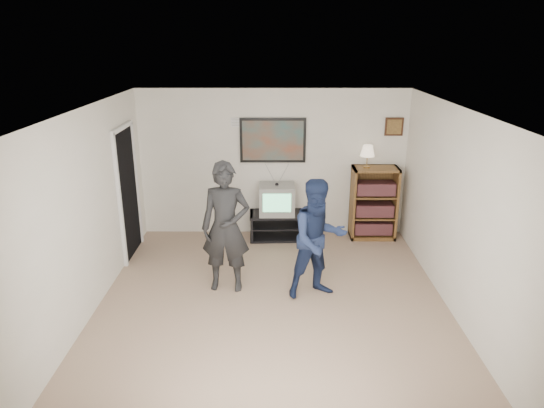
{
  "coord_description": "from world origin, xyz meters",
  "views": [
    {
      "loc": [
        0.01,
        -5.49,
        3.28
      ],
      "look_at": [
        -0.01,
        0.68,
        1.15
      ],
      "focal_mm": 32.0,
      "sensor_mm": 36.0,
      "label": 1
    }
  ],
  "objects_px": {
    "media_stand": "(276,225)",
    "bookshelf": "(374,203)",
    "person_tall": "(226,228)",
    "crt_television": "(277,199)",
    "person_short": "(318,239)"
  },
  "relations": [
    {
      "from": "crt_television",
      "to": "person_tall",
      "type": "relative_size",
      "value": 0.33
    },
    {
      "from": "crt_television",
      "to": "person_short",
      "type": "bearing_deg",
      "value": -75.56
    },
    {
      "from": "bookshelf",
      "to": "person_short",
      "type": "distance_m",
      "value": 2.29
    },
    {
      "from": "bookshelf",
      "to": "person_tall",
      "type": "relative_size",
      "value": 0.7
    },
    {
      "from": "person_tall",
      "to": "person_short",
      "type": "relative_size",
      "value": 1.11
    },
    {
      "from": "media_stand",
      "to": "crt_television",
      "type": "xyz_separation_m",
      "value": [
        0.01,
        0.0,
        0.47
      ]
    },
    {
      "from": "person_tall",
      "to": "person_short",
      "type": "distance_m",
      "value": 1.23
    },
    {
      "from": "person_tall",
      "to": "person_short",
      "type": "bearing_deg",
      "value": -5.59
    },
    {
      "from": "media_stand",
      "to": "bookshelf",
      "type": "bearing_deg",
      "value": -0.59
    },
    {
      "from": "media_stand",
      "to": "bookshelf",
      "type": "relative_size",
      "value": 0.74
    },
    {
      "from": "person_short",
      "to": "bookshelf",
      "type": "bearing_deg",
      "value": 42.16
    },
    {
      "from": "media_stand",
      "to": "person_tall",
      "type": "bearing_deg",
      "value": -113.55
    },
    {
      "from": "media_stand",
      "to": "person_tall",
      "type": "height_order",
      "value": "person_tall"
    },
    {
      "from": "media_stand",
      "to": "person_short",
      "type": "distance_m",
      "value": 2.1
    },
    {
      "from": "person_short",
      "to": "crt_television",
      "type": "bearing_deg",
      "value": 86.54
    }
  ]
}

